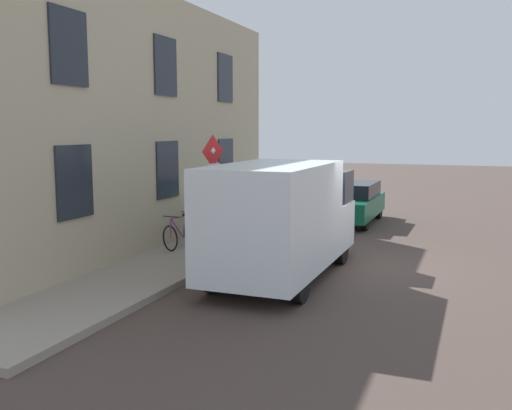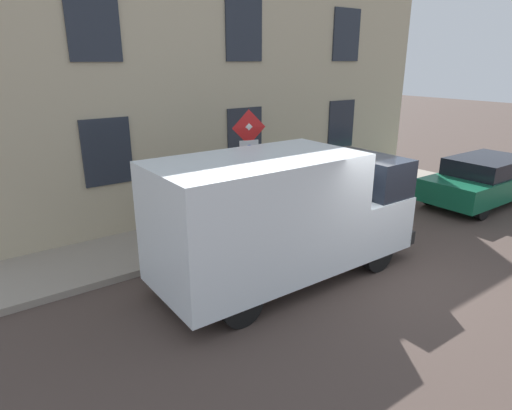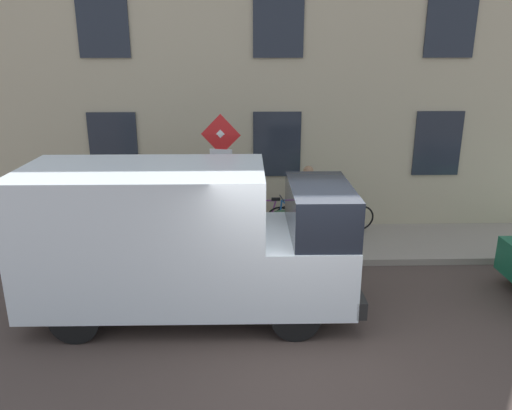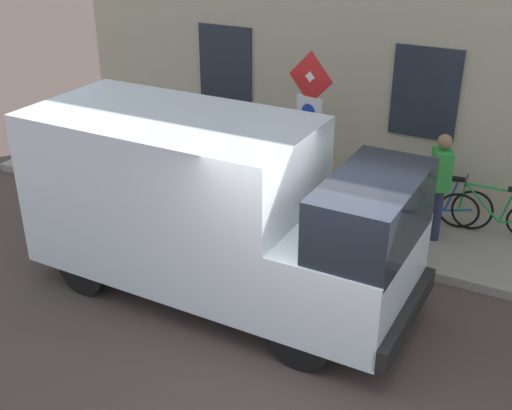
# 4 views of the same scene
# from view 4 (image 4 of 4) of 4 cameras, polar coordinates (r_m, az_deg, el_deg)

# --- Properties ---
(ground_plane) EXTENTS (80.00, 80.00, 0.00)m
(ground_plane) POSITION_cam_4_polar(r_m,az_deg,el_deg) (8.10, 4.10, -13.60)
(ground_plane) COLOR #483A34
(sidewalk_slab) EXTENTS (2.12, 15.68, 0.14)m
(sidewalk_slab) POSITION_cam_4_polar(r_m,az_deg,el_deg) (10.93, 11.94, -2.32)
(sidewalk_slab) COLOR gray
(sidewalk_slab) RESTS_ON ground_plane
(building_facade) EXTENTS (0.75, 13.68, 6.68)m
(building_facade) POSITION_cam_4_polar(r_m,az_deg,el_deg) (11.19, 15.75, 15.78)
(building_facade) COLOR #B9AA8B
(building_facade) RESTS_ON ground_plane
(sign_post_stacked) EXTENTS (0.20, 0.55, 2.82)m
(sign_post_stacked) POSITION_cam_4_polar(r_m,az_deg,el_deg) (9.77, 4.70, 7.33)
(sign_post_stacked) COLOR #474C47
(sign_post_stacked) RESTS_ON sidewalk_slab
(delivery_van) EXTENTS (2.04, 5.34, 2.50)m
(delivery_van) POSITION_cam_4_polar(r_m,az_deg,el_deg) (8.71, -3.93, -0.09)
(delivery_van) COLOR white
(delivery_van) RESTS_ON ground_plane
(bicycle_green) EXTENTS (0.46, 1.72, 0.89)m
(bicycle_green) POSITION_cam_4_polar(r_m,az_deg,el_deg) (10.96, 19.95, -0.72)
(bicycle_green) COLOR black
(bicycle_green) RESTS_ON sidewalk_slab
(bicycle_blue) EXTENTS (0.46, 1.71, 0.89)m
(bicycle_blue) POSITION_cam_4_polar(r_m,az_deg,el_deg) (11.07, 15.65, 0.20)
(bicycle_blue) COLOR black
(bicycle_blue) RESTS_ON sidewalk_slab
(bicycle_purple) EXTENTS (0.46, 1.71, 0.89)m
(bicycle_purple) POSITION_cam_4_polar(r_m,az_deg,el_deg) (11.25, 11.45, 1.09)
(bicycle_purple) COLOR black
(bicycle_purple) RESTS_ON sidewalk_slab
(pedestrian) EXTENTS (0.47, 0.40, 1.72)m
(pedestrian) POSITION_cam_4_polar(r_m,az_deg,el_deg) (10.40, 15.70, 1.86)
(pedestrian) COLOR #262B47
(pedestrian) RESTS_ON sidewalk_slab
(litter_bin) EXTENTS (0.44, 0.44, 0.90)m
(litter_bin) POSITION_cam_4_polar(r_m,az_deg,el_deg) (10.07, 11.19, -1.47)
(litter_bin) COLOR #2D5133
(litter_bin) RESTS_ON sidewalk_slab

